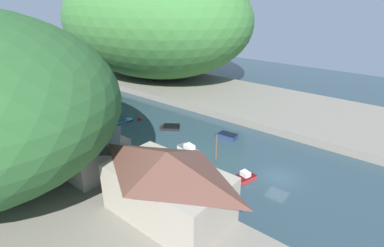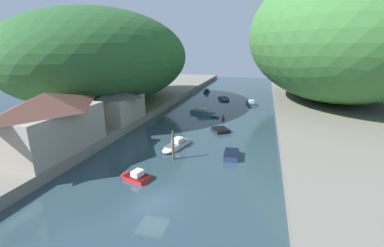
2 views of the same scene
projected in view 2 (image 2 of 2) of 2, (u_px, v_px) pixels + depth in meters
name	position (u px, v px, depth m)	size (l,w,h in m)	color
water_surface	(216.00, 115.00, 49.51)	(130.00, 130.00, 0.00)	#283D47
left_bank	(115.00, 105.00, 55.08)	(22.00, 120.00, 1.24)	slate
right_bank	(344.00, 121.00, 43.59)	(22.00, 120.00, 1.24)	slate
hillside_left	(104.00, 57.00, 51.83)	(31.68, 44.35, 18.69)	#285628
hillside_right	(341.00, 36.00, 53.31)	(37.58, 52.61, 27.28)	#387033
waterfront_building	(49.00, 121.00, 28.69)	(7.00, 12.20, 6.67)	gray
boathouse_shed	(115.00, 104.00, 40.96)	(7.16, 8.64, 5.25)	gray
boat_mid_channel	(224.00, 99.00, 63.20)	(3.54, 5.14, 0.52)	navy
boat_small_dinghy	(219.00, 129.00, 40.12)	(3.64, 3.91, 0.50)	black
boat_open_rowboat	(135.00, 176.00, 25.56)	(3.39, 2.30, 1.00)	red
boat_far_upstream	(206.00, 92.00, 73.26)	(1.40, 3.36, 1.12)	black
boat_far_right_bank	(232.00, 153.00, 30.84)	(1.84, 3.57, 0.72)	navy
boat_navy_launch	(205.00, 113.00, 49.44)	(6.54, 4.00, 1.15)	teal
boat_moored_right	(175.00, 145.00, 33.35)	(2.54, 5.43, 1.16)	white
boat_yellow_tender	(251.00, 103.00, 58.29)	(2.86, 5.33, 1.16)	teal
mooring_post_second	(173.00, 145.00, 29.58)	(0.26, 0.26, 3.53)	brown
channel_buoy_near	(223.00, 117.00, 46.47)	(0.63, 0.63, 0.94)	red
person_on_quay	(91.00, 131.00, 33.18)	(0.23, 0.39, 1.69)	#282D3D
person_by_boathouse	(131.00, 112.00, 42.65)	(0.35, 0.43, 1.69)	#282D3D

